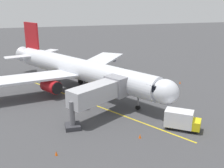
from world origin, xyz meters
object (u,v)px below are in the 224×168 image
at_px(jet_bridge, 102,92).
at_px(safety_cone_nose_left, 180,82).
at_px(box_truck_portside, 182,120).
at_px(tug_starboard_side, 111,58).
at_px(safety_cone_wing_port, 140,136).
at_px(airplane, 79,69).
at_px(ground_crew_wing_walker, 86,105).
at_px(box_truck_rear_apron, 148,85).
at_px(safety_cone_nose_right, 56,153).
at_px(ground_crew_marshaller, 189,118).

xyz_separation_m(jet_bridge, safety_cone_nose_left, (-18.44, -11.27, -3.49)).
xyz_separation_m(box_truck_portside, tug_starboard_side, (-0.66, -41.24, -0.68)).
distance_m(safety_cone_nose_left, safety_cone_wing_port, 24.41).
bearing_deg(airplane, ground_crew_wing_walker, 88.04).
distance_m(ground_crew_wing_walker, box_truck_rear_apron, 13.30).
xyz_separation_m(safety_cone_nose_left, safety_cone_nose_right, (25.69, 20.42, 0.00)).
bearing_deg(ground_crew_wing_walker, box_truck_rear_apron, -156.75).
relative_size(jet_bridge, safety_cone_nose_left, 19.24).
xyz_separation_m(safety_cone_nose_right, safety_cone_wing_port, (-10.40, -1.41, 0.00)).
distance_m(jet_bridge, safety_cone_nose_left, 21.89).
xyz_separation_m(jet_bridge, ground_crew_wing_walker, (2.00, -2.68, -2.88)).
distance_m(box_truck_rear_apron, safety_cone_nose_right, 24.45).
relative_size(airplane, safety_cone_nose_left, 64.78).
height_order(airplane, safety_cone_nose_right, airplane).
relative_size(airplane, jet_bridge, 3.37).
xyz_separation_m(airplane, ground_crew_wing_walker, (0.33, 9.70, -3.12)).
bearing_deg(box_truck_rear_apron, safety_cone_nose_right, 44.37).
height_order(jet_bridge, tug_starboard_side, jet_bridge).
bearing_deg(box_truck_rear_apron, tug_starboard_side, -89.44).
distance_m(airplane, jet_bridge, 12.50).
bearing_deg(ground_crew_marshaller, tug_starboard_side, -88.50).
distance_m(ground_crew_marshaller, safety_cone_nose_left, 18.47).
distance_m(jet_bridge, ground_crew_marshaller, 12.68).
relative_size(tug_starboard_side, safety_cone_wing_port, 4.49).
distance_m(airplane, safety_cone_nose_right, 22.56).
distance_m(box_truck_portside, safety_cone_wing_port, 6.31).
relative_size(box_truck_rear_apron, safety_cone_nose_right, 9.01).
height_order(safety_cone_nose_left, safety_cone_wing_port, same).
height_order(airplane, safety_cone_wing_port, airplane).
xyz_separation_m(jet_bridge, safety_cone_wing_port, (-3.14, 7.75, -3.49)).
height_order(ground_crew_marshaller, box_truck_rear_apron, box_truck_rear_apron).
bearing_deg(ground_crew_wing_walker, tug_starboard_side, -110.64).
relative_size(jet_bridge, box_truck_rear_apron, 2.14).
xyz_separation_m(ground_crew_wing_walker, tug_starboard_side, (-11.95, -31.72, -0.18)).
height_order(airplane, box_truck_portside, airplane).
bearing_deg(box_truck_rear_apron, ground_crew_wing_walker, 23.25).
height_order(ground_crew_wing_walker, safety_cone_nose_left, ground_crew_wing_walker).
height_order(ground_crew_marshaller, safety_cone_wing_port, ground_crew_marshaller).
bearing_deg(safety_cone_nose_right, ground_crew_wing_walker, -113.93).
bearing_deg(ground_crew_marshaller, box_truck_portside, 35.61).
distance_m(box_truck_portside, box_truck_rear_apron, 14.79).
bearing_deg(airplane, tug_starboard_side, -117.82).
distance_m(ground_crew_marshaller, ground_crew_wing_walker, 15.42).
bearing_deg(safety_cone_nose_left, jet_bridge, 31.42).
height_order(ground_crew_wing_walker, safety_cone_nose_right, ground_crew_wing_walker).
bearing_deg(safety_cone_wing_port, box_truck_portside, -171.60).
distance_m(ground_crew_marshaller, box_truck_portside, 2.15).
bearing_deg(safety_cone_nose_left, tug_starboard_side, -69.84).
xyz_separation_m(ground_crew_marshaller, box_truck_portside, (1.70, 1.22, 0.50)).
relative_size(ground_crew_wing_walker, safety_cone_wing_port, 3.11).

